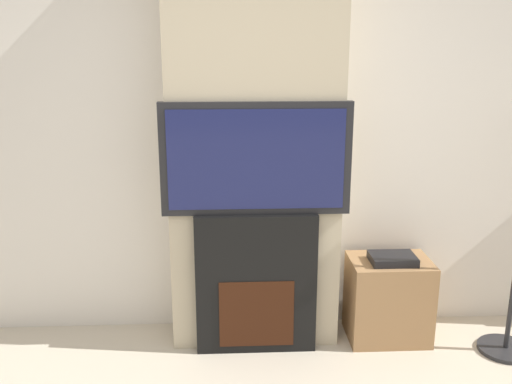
% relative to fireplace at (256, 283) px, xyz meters
% --- Properties ---
extents(wall_back, '(6.00, 0.06, 2.70)m').
position_rel_fireplace_xyz_m(wall_back, '(0.00, 0.36, 0.91)').
color(wall_back, silver).
rests_on(wall_back, ground_plane).
extents(chimney_breast, '(1.03, 0.33, 2.70)m').
position_rel_fireplace_xyz_m(chimney_breast, '(0.00, 0.17, 0.91)').
color(chimney_breast, '#BCAD8E').
rests_on(chimney_breast, ground_plane).
extents(fireplace, '(0.73, 0.15, 0.88)m').
position_rel_fireplace_xyz_m(fireplace, '(0.00, 0.00, 0.00)').
color(fireplace, black).
rests_on(fireplace, ground_plane).
extents(television, '(1.10, 0.07, 0.66)m').
position_rel_fireplace_xyz_m(television, '(0.00, -0.00, 0.78)').
color(television, black).
rests_on(television, fireplace).
extents(media_stand, '(0.51, 0.37, 0.58)m').
position_rel_fireplace_xyz_m(media_stand, '(0.85, 0.09, -0.16)').
color(media_stand, '#997047').
rests_on(media_stand, ground_plane).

